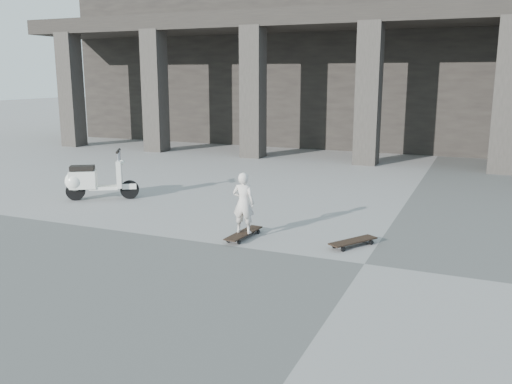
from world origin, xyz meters
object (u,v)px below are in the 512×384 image
at_px(scooter, 89,180).
at_px(child, 243,203).
at_px(longboard, 244,234).
at_px(skateboard_spare, 353,242).

bearing_deg(scooter, child, -47.92).
relative_size(longboard, skateboard_spare, 1.14).
distance_m(child, scooter, 4.23).
bearing_deg(longboard, scooter, 78.07).
bearing_deg(scooter, longboard, -47.92).
bearing_deg(child, scooter, -20.55).
height_order(longboard, scooter, scooter).
bearing_deg(scooter, skateboard_spare, -40.73).
relative_size(skateboard_spare, child, 0.84).
bearing_deg(skateboard_spare, scooter, 113.01).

